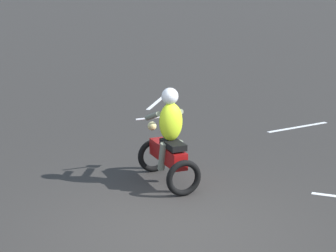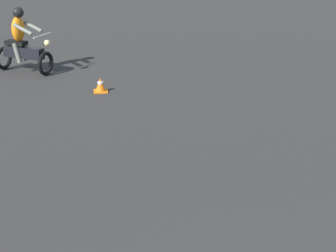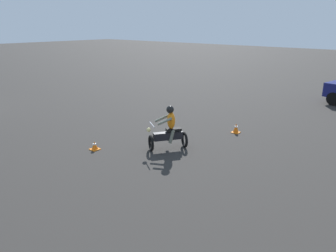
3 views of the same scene
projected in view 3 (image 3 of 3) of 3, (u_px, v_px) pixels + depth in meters
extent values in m
torus|color=black|center=(151.00, 143.00, 12.02)|extent=(0.41, 0.56, 0.60)
torus|color=black|center=(184.00, 140.00, 12.37)|extent=(0.41, 0.56, 0.60)
cube|color=black|center=(168.00, 136.00, 12.13)|extent=(1.06, 0.80, 0.28)
cube|color=black|center=(174.00, 130.00, 12.12)|extent=(0.61, 0.52, 0.10)
cylinder|color=silver|center=(152.00, 125.00, 11.83)|extent=(0.41, 0.61, 0.04)
sphere|color=#F2E08C|center=(149.00, 130.00, 11.85)|extent=(0.22, 0.22, 0.16)
ellipsoid|color=orange|center=(171.00, 121.00, 11.99)|extent=(0.45, 0.49, 0.64)
cylinder|color=slate|center=(162.00, 118.00, 12.08)|extent=(0.51, 0.37, 0.27)
cylinder|color=slate|center=(165.00, 121.00, 11.71)|extent=(0.51, 0.37, 0.27)
cylinder|color=slate|center=(170.00, 134.00, 12.28)|extent=(0.27, 0.23, 0.51)
cylinder|color=slate|center=(172.00, 137.00, 12.03)|extent=(0.27, 0.23, 0.51)
sphere|color=black|center=(170.00, 110.00, 11.85)|extent=(0.39, 0.39, 0.28)
cylinder|color=black|center=(334.00, 99.00, 18.71)|extent=(0.38, 0.79, 0.76)
cube|color=orange|center=(236.00, 132.00, 14.09)|extent=(0.32, 0.32, 0.03)
cone|color=orange|center=(236.00, 128.00, 14.03)|extent=(0.24, 0.24, 0.38)
cylinder|color=white|center=(236.00, 127.00, 14.01)|extent=(0.13, 0.13, 0.05)
cube|color=orange|center=(95.00, 149.00, 12.21)|extent=(0.32, 0.32, 0.03)
cone|color=orange|center=(95.00, 145.00, 12.16)|extent=(0.24, 0.24, 0.29)
cylinder|color=white|center=(95.00, 144.00, 12.15)|extent=(0.13, 0.13, 0.05)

